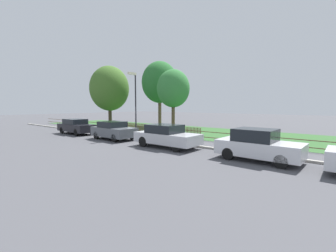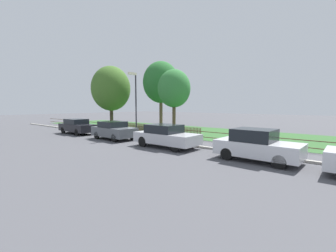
{
  "view_description": "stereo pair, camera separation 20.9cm",
  "coord_description": "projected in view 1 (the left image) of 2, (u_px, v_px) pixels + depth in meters",
  "views": [
    {
      "loc": [
        13.89,
        -11.85,
        2.6
      ],
      "look_at": [
        3.47,
        0.97,
        1.1
      ],
      "focal_mm": 24.0,
      "sensor_mm": 36.0,
      "label": 1
    },
    {
      "loc": [
        14.05,
        -11.72,
        2.6
      ],
      "look_at": [
        3.47,
        0.97,
        1.1
      ],
      "focal_mm": 24.0,
      "sensor_mm": 36.0,
      "label": 2
    }
  ],
  "objects": [
    {
      "name": "ground_plane",
      "position": [
        127.0,
        138.0,
        18.12
      ],
      "size": [
        120.0,
        120.0,
        0.0
      ],
      "primitive_type": "plane",
      "color": "#4C4C51"
    },
    {
      "name": "tree_mid_park",
      "position": [
        173.0,
        89.0,
        22.81
      ],
      "size": [
        3.35,
        3.35,
        6.27
      ],
      "color": "brown",
      "rests_on": "ground"
    },
    {
      "name": "parked_car_black_saloon",
      "position": [
        113.0,
        130.0,
        17.31
      ],
      "size": [
        3.76,
        1.88,
        1.38
      ],
      "rotation": [
        0.0,
        0.0,
        -0.03
      ],
      "color": "#51565B",
      "rests_on": "ground"
    },
    {
      "name": "grass_strip",
      "position": [
        180.0,
        130.0,
        23.77
      ],
      "size": [
        42.07,
        9.1,
        0.01
      ],
      "primitive_type": "cube",
      "color": "#33602D",
      "rests_on": "ground"
    },
    {
      "name": "parked_car_silver_hatchback",
      "position": [
        76.0,
        126.0,
        20.62
      ],
      "size": [
        4.19,
        1.67,
        1.38
      ],
      "rotation": [
        0.0,
        0.0,
        -0.01
      ],
      "color": "black",
      "rests_on": "ground"
    },
    {
      "name": "tree_nearest_kerb",
      "position": [
        109.0,
        89.0,
        29.29
      ],
      "size": [
        5.05,
        5.05,
        7.75
      ],
      "color": "#473828",
      "rests_on": "ground"
    },
    {
      "name": "parked_car_navy_estate",
      "position": [
        166.0,
        136.0,
        14.01
      ],
      "size": [
        4.19,
        1.8,
        1.42
      ],
      "rotation": [
        0.0,
        0.0,
        0.0
      ],
      "color": "#BCBCC1",
      "rests_on": "ground"
    },
    {
      "name": "park_fence",
      "position": [
        151.0,
        129.0,
        20.22
      ],
      "size": [
        42.07,
        0.05,
        0.93
      ],
      "color": "brown",
      "rests_on": "ground"
    },
    {
      "name": "street_lamp",
      "position": [
        135.0,
        97.0,
        17.89
      ],
      "size": [
        0.2,
        0.79,
        5.2
      ],
      "color": "black",
      "rests_on": "ground"
    },
    {
      "name": "kerb_stone",
      "position": [
        128.0,
        137.0,
        18.19
      ],
      "size": [
        42.07,
        0.2,
        0.12
      ],
      "primitive_type": "cube",
      "color": "#B2ADA3",
      "rests_on": "ground"
    },
    {
      "name": "covered_motorcycle",
      "position": [
        164.0,
        129.0,
        18.29
      ],
      "size": [
        1.84,
        0.89,
        1.09
      ],
      "rotation": [
        0.0,
        0.0,
        -0.08
      ],
      "color": "black",
      "rests_on": "ground"
    },
    {
      "name": "tree_behind_motorcycle",
      "position": [
        160.0,
        82.0,
        27.68
      ],
      "size": [
        4.43,
        4.43,
        8.03
      ],
      "color": "brown",
      "rests_on": "ground"
    },
    {
      "name": "parked_car_red_compact",
      "position": [
        258.0,
        145.0,
        10.61
      ],
      "size": [
        3.83,
        1.85,
        1.51
      ],
      "rotation": [
        0.0,
        0.0,
        -0.03
      ],
      "color": "silver",
      "rests_on": "ground"
    }
  ]
}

